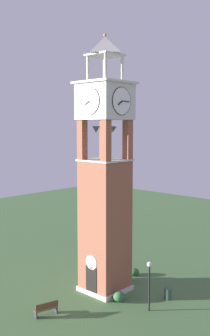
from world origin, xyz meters
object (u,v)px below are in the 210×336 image
(lamp_post, at_px, (149,276))
(trash_bin, at_px, (168,294))
(clock_tower, at_px, (105,188))
(park_bench, at_px, (46,309))

(lamp_post, xyz_separation_m, trash_bin, (-0.09, 2.38, -2.02))
(clock_tower, height_order, lamp_post, clock_tower)
(clock_tower, distance_m, park_bench, 9.38)
(clock_tower, relative_size, trash_bin, 23.93)
(park_bench, relative_size, trash_bin, 2.07)
(park_bench, distance_m, lamp_post, 7.20)
(park_bench, xyz_separation_m, trash_bin, (4.44, 7.63, -0.08))
(trash_bin, bearing_deg, lamp_post, -87.83)
(trash_bin, bearing_deg, park_bench, -120.23)
(clock_tower, relative_size, park_bench, 11.54)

